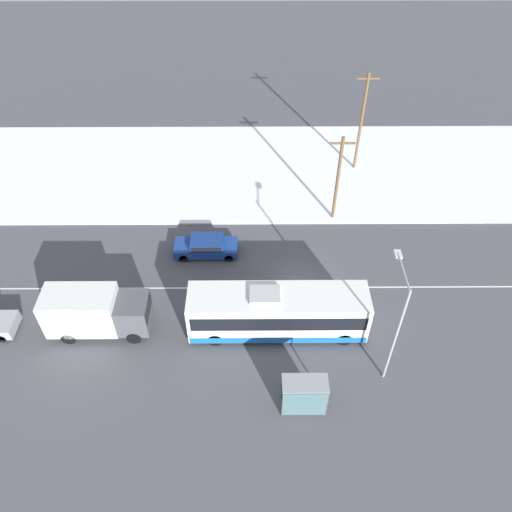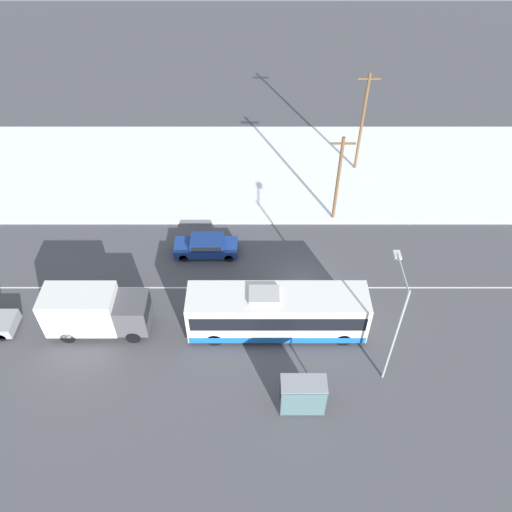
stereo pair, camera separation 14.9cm
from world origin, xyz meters
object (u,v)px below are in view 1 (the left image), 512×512
at_px(box_truck, 95,311).
at_px(utility_pole_roadside, 338,178).
at_px(bus_shelter, 305,395).
at_px(city_bus, 278,312).
at_px(utility_pole_snowlot, 361,122).
at_px(sedan_car, 206,246).
at_px(streetlamp, 397,316).
at_px(pedestrian_at_stop, 308,383).

relative_size(box_truck, utility_pole_roadside, 0.87).
bearing_deg(bus_shelter, box_truck, 155.27).
distance_m(city_bus, utility_pole_roadside, 12.15).
bearing_deg(box_truck, city_bus, -0.35).
distance_m(city_bus, utility_pole_snowlot, 19.59).
bearing_deg(sedan_car, box_truck, 47.62).
distance_m(streetlamp, utility_pole_snowlot, 20.75).
xyz_separation_m(box_truck, streetlamp, (17.20, -2.90, 3.02)).
bearing_deg(streetlamp, utility_pole_snowlot, 86.07).
height_order(box_truck, streetlamp, streetlamp).
height_order(streetlamp, utility_pole_snowlot, utility_pole_snowlot).
distance_m(box_truck, pedestrian_at_stop, 13.51).
xyz_separation_m(bus_shelter, streetlamp, (4.84, 2.79, 3.10)).
relative_size(sedan_car, bus_shelter, 1.86).
relative_size(sedan_car, pedestrian_at_stop, 2.83).
bearing_deg(city_bus, box_truck, 179.65).
bearing_deg(bus_shelter, pedestrian_at_stop, 73.36).
height_order(pedestrian_at_stop, utility_pole_roadside, utility_pole_roadside).
height_order(pedestrian_at_stop, streetlamp, streetlamp).
height_order(city_bus, pedestrian_at_stop, city_bus).
bearing_deg(streetlamp, utility_pole_roadside, 95.35).
bearing_deg(bus_shelter, sedan_car, 115.83).
height_order(box_truck, utility_pole_snowlot, utility_pole_snowlot).
distance_m(bus_shelter, streetlamp, 6.39).
height_order(city_bus, utility_pole_roadside, utility_pole_roadside).
height_order(sedan_car, utility_pole_snowlot, utility_pole_snowlot).
bearing_deg(utility_pole_roadside, sedan_car, -157.36).
relative_size(city_bus, box_truck, 1.73).
bearing_deg(utility_pole_snowlot, streetlamp, -93.93).
distance_m(box_truck, utility_pole_snowlot, 25.92).
bearing_deg(box_truck, bus_shelter, -24.73).
bearing_deg(streetlamp, box_truck, 170.42).
bearing_deg(bus_shelter, utility_pole_snowlot, 75.07).
xyz_separation_m(sedan_car, pedestrian_at_stop, (6.41, -11.47, 0.22)).
bearing_deg(utility_pole_snowlot, pedestrian_at_stop, -104.84).
height_order(bus_shelter, utility_pole_roadside, utility_pole_roadside).
bearing_deg(pedestrian_at_stop, box_truck, 160.11).
bearing_deg(bus_shelter, streetlamp, 29.95).
distance_m(pedestrian_at_stop, utility_pole_roadside, 16.07).
relative_size(box_truck, streetlamp, 0.84).
height_order(sedan_car, bus_shelter, bus_shelter).
relative_size(pedestrian_at_stop, utility_pole_roadside, 0.22).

